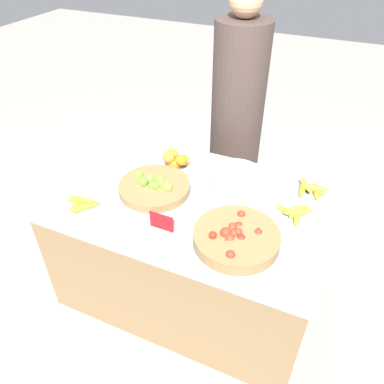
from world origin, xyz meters
The scene contains 11 objects.
ground_plane centered at (0.00, 0.00, 0.00)m, with size 12.00×12.00×0.00m, color #A39E93.
market_table centered at (0.00, 0.00, 0.35)m, with size 1.44×0.94×0.70m.
lime_bowl centered at (-0.22, -0.01, 0.73)m, with size 0.38×0.38×0.09m.
tomato_basket centered at (0.31, -0.21, 0.74)m, with size 0.39×0.39×0.09m.
orange_pile centered at (-0.22, 0.25, 0.76)m, with size 0.17×0.17×0.13m.
metal_bowl centered at (0.17, 0.19, 0.75)m, with size 0.29×0.29×0.10m.
price_sign centered at (-0.04, -0.26, 0.75)m, with size 0.12×0.01×0.09m.
banana_bunch_back_center centered at (-0.49, -0.28, 0.73)m, with size 0.17×0.13×0.06m.
banana_bunch_front_left centered at (0.55, 0.31, 0.73)m, with size 0.17×0.16×0.06m.
banana_bunch_front_right centered at (0.52, 0.08, 0.73)m, with size 0.20×0.16×0.06m.
vendor_person centered at (-0.05, 0.86, 0.73)m, with size 0.35×0.35×1.59m.
Camera 1 is at (0.62, -1.39, 1.93)m, focal length 35.00 mm.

